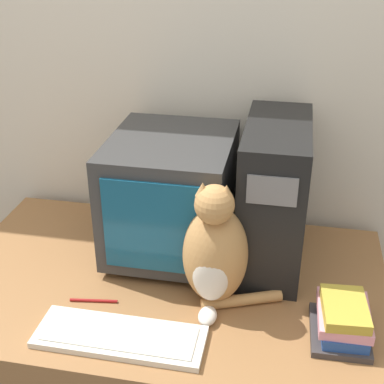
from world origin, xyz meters
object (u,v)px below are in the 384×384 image
keyboard (120,337)px  cat (215,253)px  crt_monitor (171,195)px  computer_tower (273,195)px  book_stack (343,320)px  pen (94,301)px

keyboard → cat: cat is taller
crt_monitor → keyboard: 0.49m
crt_monitor → cat: (0.18, -0.24, -0.04)m
computer_tower → cat: computer_tower is taller
book_stack → cat: bearing=167.0°
cat → pen: 0.39m
computer_tower → book_stack: (0.22, -0.33, -0.18)m
computer_tower → keyboard: size_ratio=1.02×
book_stack → pen: (-0.70, 0.00, -0.05)m
cat → book_stack: bearing=-11.8°
crt_monitor → keyboard: size_ratio=0.96×
cat → pen: size_ratio=2.81×
keyboard → pen: bearing=132.7°
computer_tower → cat: 0.29m
computer_tower → book_stack: computer_tower is taller
computer_tower → crt_monitor: bearing=-177.6°
crt_monitor → book_stack: 0.64m
computer_tower → keyboard: (-0.36, -0.46, -0.22)m
keyboard → book_stack: (0.58, 0.13, 0.04)m
crt_monitor → computer_tower: (0.32, 0.01, 0.03)m
crt_monitor → book_stack: (0.54, -0.32, -0.16)m
cat → book_stack: 0.38m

